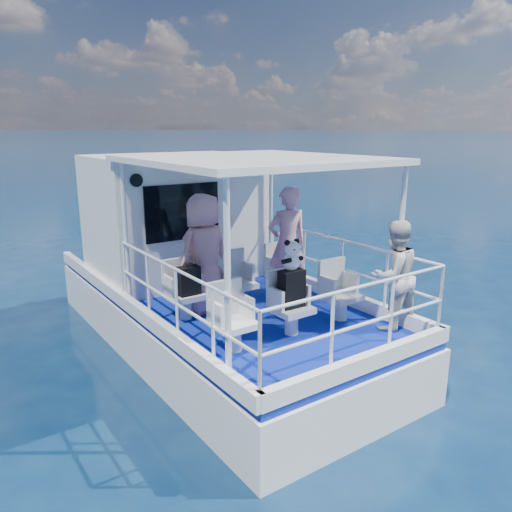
{
  "coord_description": "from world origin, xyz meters",
  "views": [
    {
      "loc": [
        -3.92,
        -5.9,
        3.56
      ],
      "look_at": [
        -0.09,
        -0.4,
        1.83
      ],
      "focal_mm": 35.0,
      "sensor_mm": 36.0,
      "label": 1
    }
  ],
  "objects": [
    {
      "name": "seat_center_aft",
      "position": [
        0.0,
        -1.1,
        1.09
      ],
      "size": [
        0.48,
        0.46,
        0.38
      ],
      "primitive_type": "cube",
      "color": "silver",
      "rests_on": "deck"
    },
    {
      "name": "passenger_stbd_aft",
      "position": [
        1.25,
        -1.72,
        1.65
      ],
      "size": [
        0.79,
        0.65,
        1.49
      ],
      "primitive_type": "imported",
      "rotation": [
        0.0,
        0.0,
        3.02
      ],
      "color": "silver",
      "rests_on": "deck"
    },
    {
      "name": "cabin",
      "position": [
        0.0,
        2.3,
        2.0
      ],
      "size": [
        2.85,
        2.0,
        2.2
      ],
      "primitive_type": "cube",
      "color": "white",
      "rests_on": "deck"
    },
    {
      "name": "backpack_port",
      "position": [
        -0.88,
        0.12,
        1.48
      ],
      "size": [
        0.31,
        0.17,
        0.41
      ],
      "primitive_type": "cube",
      "color": "black",
      "rests_on": "seat_port_fwd"
    },
    {
      "name": "passenger_port_fwd",
      "position": [
        -0.52,
        0.29,
        1.78
      ],
      "size": [
        0.74,
        0.59,
        1.77
      ],
      "primitive_type": "imported",
      "rotation": [
        0.0,
        0.0,
        3.33
      ],
      "color": "#D3888A",
      "rests_on": "deck"
    },
    {
      "name": "railings",
      "position": [
        0.0,
        -0.58,
        1.4
      ],
      "size": [
        2.84,
        3.59,
        1.0
      ],
      "primitive_type": null,
      "color": "white",
      "rests_on": "deck"
    },
    {
      "name": "deck",
      "position": [
        0.0,
        1.0,
        0.85
      ],
      "size": [
        2.9,
        6.9,
        0.1
      ],
      "primitive_type": "cube",
      "color": "navy",
      "rests_on": "hull"
    },
    {
      "name": "seat_center_fwd",
      "position": [
        0.0,
        0.2,
        1.09
      ],
      "size": [
        0.48,
        0.46,
        0.38
      ],
      "primitive_type": "cube",
      "color": "silver",
      "rests_on": "deck"
    },
    {
      "name": "backpack_center",
      "position": [
        -0.01,
        -1.1,
        1.53
      ],
      "size": [
        0.33,
        0.19,
        0.5
      ],
      "primitive_type": "cube",
      "color": "black",
      "rests_on": "seat_center_aft"
    },
    {
      "name": "passenger_stbd_fwd",
      "position": [
        0.81,
        0.03,
        1.8
      ],
      "size": [
        0.73,
        0.55,
        1.8
      ],
      "primitive_type": "imported",
      "rotation": [
        0.0,
        0.0,
        2.95
      ],
      "color": "pink",
      "rests_on": "deck"
    },
    {
      "name": "canopy",
      "position": [
        0.0,
        -0.2,
        3.14
      ],
      "size": [
        3.0,
        3.2,
        0.08
      ],
      "primitive_type": "cube",
      "color": "white",
      "rests_on": "cabin"
    },
    {
      "name": "seat_port_fwd",
      "position": [
        -0.9,
        0.2,
        1.09
      ],
      "size": [
        0.48,
        0.46,
        0.38
      ],
      "primitive_type": "cube",
      "color": "silver",
      "rests_on": "deck"
    },
    {
      "name": "compact_camera",
      "position": [
        -0.87,
        0.11,
        1.72
      ],
      "size": [
        0.1,
        0.06,
        0.06
      ],
      "primitive_type": "cube",
      "color": "black",
      "rests_on": "backpack_port"
    },
    {
      "name": "seat_stbd_aft",
      "position": [
        0.9,
        -1.1,
        1.09
      ],
      "size": [
        0.48,
        0.46,
        0.38
      ],
      "primitive_type": "cube",
      "color": "silver",
      "rests_on": "deck"
    },
    {
      "name": "panda",
      "position": [
        0.0,
        -1.08,
        1.98
      ],
      "size": [
        0.26,
        0.22,
        0.4
      ],
      "primitive_type": null,
      "color": "white",
      "rests_on": "backpack_center"
    },
    {
      "name": "canopy_posts",
      "position": [
        0.0,
        -0.25,
        2.0
      ],
      "size": [
        2.77,
        2.97,
        2.2
      ],
      "color": "white",
      "rests_on": "deck"
    },
    {
      "name": "seat_stbd_fwd",
      "position": [
        0.9,
        0.2,
        1.09
      ],
      "size": [
        0.48,
        0.46,
        0.38
      ],
      "primitive_type": "cube",
      "color": "silver",
      "rests_on": "deck"
    },
    {
      "name": "seat_port_aft",
      "position": [
        -0.9,
        -1.1,
        1.09
      ],
      "size": [
        0.48,
        0.46,
        0.38
      ],
      "primitive_type": "cube",
      "color": "silver",
      "rests_on": "deck"
    },
    {
      "name": "ground",
      "position": [
        0.0,
        0.0,
        0.0
      ],
      "size": [
        2000.0,
        2000.0,
        0.0
      ],
      "primitive_type": "plane",
      "color": "#081F40",
      "rests_on": "ground"
    },
    {
      "name": "hull",
      "position": [
        0.0,
        1.0,
        0.0
      ],
      "size": [
        3.0,
        7.0,
        1.6
      ],
      "primitive_type": "cube",
      "color": "white",
      "rests_on": "ground"
    }
  ]
}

